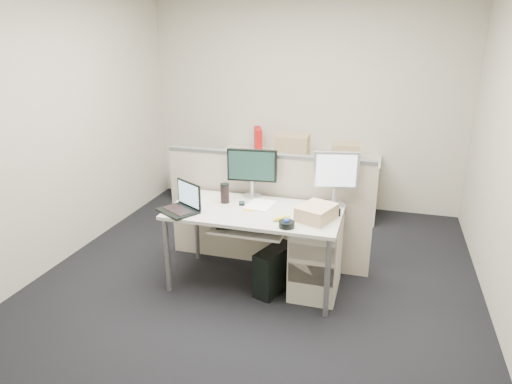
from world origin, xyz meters
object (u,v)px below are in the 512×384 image
(desk, at_px, (254,217))
(laptop, at_px, (177,199))
(monitor_main, at_px, (252,173))
(desk_phone, at_px, (325,210))

(desk, distance_m, laptop, 0.69)
(desk, relative_size, monitor_main, 3.25)
(monitor_main, bearing_deg, desk_phone, -24.85)
(monitor_main, bearing_deg, laptop, -139.00)
(monitor_main, relative_size, desk_phone, 2.15)
(laptop, distance_m, desk_phone, 1.26)
(laptop, bearing_deg, monitor_main, 78.19)
(laptop, relative_size, desk_phone, 1.54)
(desk, relative_size, desk_phone, 7.00)
(monitor_main, relative_size, laptop, 1.40)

